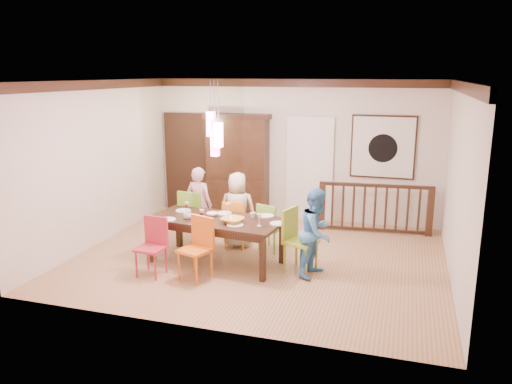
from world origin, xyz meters
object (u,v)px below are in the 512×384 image
(chair_far_left, at_px, (195,213))
(china_hutch, at_px, (238,166))
(person_far_left, at_px, (199,205))
(person_end_right, at_px, (317,232))
(balustrade, at_px, (375,207))
(chair_end_right, at_px, (301,237))
(person_far_mid, at_px, (237,210))
(dining_table, at_px, (217,223))

(chair_far_left, distance_m, china_hutch, 2.04)
(person_far_left, xyz_separation_m, person_end_right, (2.32, -0.93, -0.01))
(chair_far_left, xyz_separation_m, balustrade, (3.04, 1.62, -0.08))
(china_hutch, distance_m, person_far_left, 1.87)
(chair_end_right, height_order, person_end_right, person_end_right)
(person_far_left, distance_m, person_far_mid, 0.75)
(balustrade, height_order, person_end_right, person_end_right)
(chair_far_left, relative_size, person_end_right, 0.74)
(dining_table, xyz_separation_m, china_hutch, (-0.57, 2.71, 0.43))
(chair_end_right, distance_m, person_end_right, 0.28)
(person_far_left, relative_size, person_far_mid, 1.03)
(person_far_left, relative_size, person_end_right, 1.02)
(person_far_mid, bearing_deg, balustrade, -156.84)
(chair_end_right, bearing_deg, dining_table, 108.51)
(dining_table, xyz_separation_m, person_far_mid, (0.07, 0.84, 0.01))
(chair_end_right, distance_m, person_far_left, 2.24)
(china_hutch, height_order, person_far_mid, china_hutch)
(china_hutch, relative_size, person_far_mid, 1.63)
(chair_far_left, xyz_separation_m, person_end_right, (2.33, -0.79, 0.11))
(dining_table, height_order, chair_end_right, chair_end_right)
(chair_end_right, relative_size, person_far_mid, 0.74)
(balustrade, bearing_deg, person_far_mid, -150.90)
(chair_far_left, height_order, person_far_left, person_far_left)
(person_far_left, distance_m, person_end_right, 2.49)
(balustrade, distance_m, person_far_mid, 2.74)
(chair_far_left, xyz_separation_m, china_hutch, (0.13, 1.96, 0.53))
(dining_table, height_order, balustrade, balustrade)
(chair_far_left, xyz_separation_m, person_far_left, (0.02, 0.14, 0.12))
(chair_far_left, relative_size, balustrade, 0.47)
(dining_table, bearing_deg, person_far_mid, 92.45)
(chair_end_right, bearing_deg, person_end_right, -86.61)
(person_far_left, bearing_deg, dining_table, 135.43)
(person_far_mid, relative_size, person_end_right, 0.99)
(dining_table, height_order, person_end_right, person_end_right)
(china_hutch, bearing_deg, balustrade, -6.78)
(dining_table, relative_size, chair_end_right, 2.24)
(dining_table, bearing_deg, person_end_right, 5.66)
(balustrade, height_order, person_far_mid, person_far_mid)
(balustrade, bearing_deg, dining_table, -139.37)
(chair_end_right, bearing_deg, person_far_mid, 75.50)
(china_hutch, height_order, person_far_left, china_hutch)
(china_hutch, bearing_deg, person_far_mid, -71.19)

